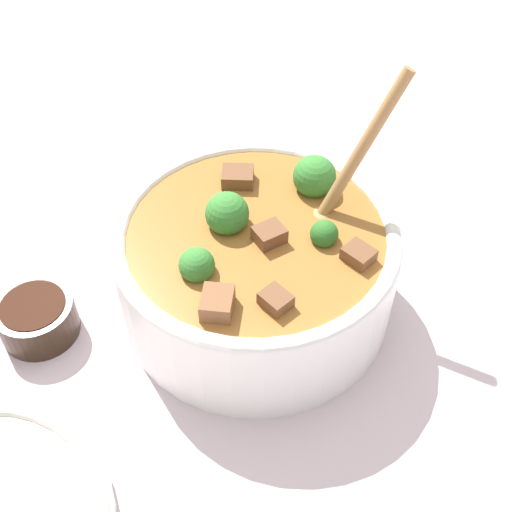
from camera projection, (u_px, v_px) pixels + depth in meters
The scene contains 3 objects.
ground_plane at pixel (256, 302), 0.69m from camera, with size 4.00×4.00×0.00m, color silver.
stew_bowl at pixel (256, 261), 0.64m from camera, with size 0.28×0.28×0.25m.
condiment_bowl at pixel (37, 317), 0.65m from camera, with size 0.08×0.08×0.04m.
Camera 1 is at (0.43, 0.06, 0.54)m, focal length 45.00 mm.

